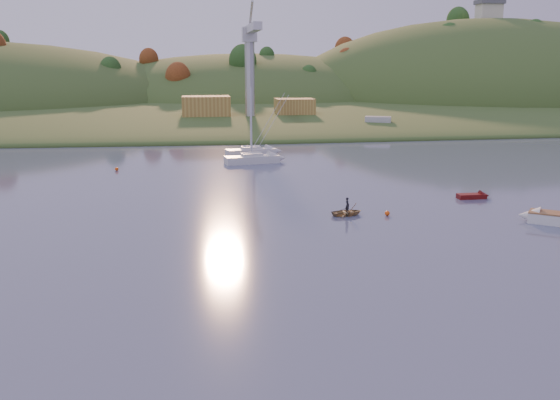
{
  "coord_description": "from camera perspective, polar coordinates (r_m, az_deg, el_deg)",
  "views": [
    {
      "loc": [
        -11.5,
        -23.77,
        14.96
      ],
      "look_at": [
        -3.33,
        33.74,
        2.05
      ],
      "focal_mm": 40.0,
      "sensor_mm": 36.0,
      "label": 1
    }
  ],
  "objects": [
    {
      "name": "far_shore",
      "position": [
        254.47,
        -5.56,
        9.1
      ],
      "size": [
        620.0,
        220.0,
        1.5
      ],
      "primitive_type": "cube",
      "color": "#345120",
      "rests_on": "ground"
    },
    {
      "name": "shore_slope",
      "position": [
        189.71,
        -4.63,
        7.96
      ],
      "size": [
        640.0,
        150.0,
        7.0
      ],
      "primitive_type": "ellipsoid",
      "color": "#345120",
      "rests_on": "ground"
    },
    {
      "name": "hill_center",
      "position": [
        235.23,
        -2.86,
        8.86
      ],
      "size": [
        140.0,
        120.0,
        36.0
      ],
      "primitive_type": "ellipsoid",
      "color": "#345120",
      "rests_on": "ground"
    },
    {
      "name": "hill_right",
      "position": [
        243.78,
        18.03,
        8.4
      ],
      "size": [
        150.0,
        130.0,
        60.0
      ],
      "primitive_type": "ellipsoid",
      "color": "#345120",
      "rests_on": "ground"
    },
    {
      "name": "hilltop_house",
      "position": [
        244.02,
        18.58,
        16.24
      ],
      "size": [
        9.0,
        7.0,
        6.45
      ],
      "color": "beige",
      "rests_on": "hill_right"
    },
    {
      "name": "hillside_trees",
      "position": [
        209.62,
        -4.98,
        8.39
      ],
      "size": [
        280.0,
        50.0,
        32.0
      ],
      "primitive_type": null,
      "color": "#1C4318",
      "rests_on": "ground"
    },
    {
      "name": "wharf",
      "position": [
        147.34,
        -1.64,
        7.16
      ],
      "size": [
        42.0,
        16.0,
        2.4
      ],
      "primitive_type": "cube",
      "color": "slate",
      "rests_on": "ground"
    },
    {
      "name": "shed_west",
      "position": [
        147.16,
        -6.78,
        8.48
      ],
      "size": [
        11.0,
        8.0,
        4.8
      ],
      "primitive_type": "cube",
      "color": "olive",
      "rests_on": "wharf"
    },
    {
      "name": "shed_east",
      "position": [
        150.16,
        1.34,
        8.49
      ],
      "size": [
        9.0,
        7.0,
        4.0
      ],
      "primitive_type": "cube",
      "color": "olive",
      "rests_on": "wharf"
    },
    {
      "name": "dock_crane",
      "position": [
        142.82,
        -2.74,
        13.4
      ],
      "size": [
        3.2,
        28.0,
        20.3
      ],
      "color": "#B7B7BC",
      "rests_on": "wharf"
    },
    {
      "name": "fishing_boat",
      "position": [
        64.07,
        23.94,
        -1.22
      ],
      "size": [
        6.54,
        5.61,
        4.23
      ],
      "rotation": [
        0.0,
        0.0,
        2.5
      ],
      "color": "silver",
      "rests_on": "ground"
    },
    {
      "name": "sailboat_near",
      "position": [
        94.08,
        -2.59,
        3.82
      ],
      "size": [
        8.42,
        3.83,
        11.27
      ],
      "rotation": [
        0.0,
        0.0,
        0.18
      ],
      "color": "silver",
      "rests_on": "ground"
    },
    {
      "name": "sailboat_far",
      "position": [
        101.91,
        -2.69,
        4.48
      ],
      "size": [
        8.32,
        3.77,
        11.13
      ],
      "rotation": [
        0.0,
        0.0,
        0.17
      ],
      "color": "silver",
      "rests_on": "ground"
    },
    {
      "name": "canoe",
      "position": [
        62.39,
        6.16,
        -1.11
      ],
      "size": [
        3.49,
        2.78,
        0.65
      ],
      "primitive_type": "imported",
      "rotation": [
        0.0,
        0.0,
        1.76
      ],
      "color": "#8F794E",
      "rests_on": "ground"
    },
    {
      "name": "paddler",
      "position": [
        62.28,
        6.17,
        -0.7
      ],
      "size": [
        0.48,
        0.63,
        1.57
      ],
      "primitive_type": "imported",
      "rotation": [
        0.0,
        0.0,
        1.76
      ],
      "color": "black",
      "rests_on": "ground"
    },
    {
      "name": "red_tender",
      "position": [
        73.24,
        17.6,
        0.36
      ],
      "size": [
        3.69,
        1.28,
        1.25
      ],
      "rotation": [
        0.0,
        0.0,
        0.01
      ],
      "color": "#540C0C",
      "rests_on": "ground"
    },
    {
      "name": "work_vessel",
      "position": [
        138.48,
        8.93,
        6.67
      ],
      "size": [
        13.79,
        8.72,
        3.34
      ],
      "rotation": [
        0.0,
        0.0,
        -0.34
      ],
      "color": "slate",
      "rests_on": "ground"
    },
    {
      "name": "buoy_1",
      "position": [
        62.79,
        9.78,
        -1.21
      ],
      "size": [
        0.5,
        0.5,
        0.5
      ],
      "primitive_type": "sphere",
      "color": "#F04E0C",
      "rests_on": "ground"
    },
    {
      "name": "buoy_3",
      "position": [
        90.47,
        -14.7,
        2.76
      ],
      "size": [
        0.5,
        0.5,
        0.5
      ],
      "primitive_type": "sphere",
      "color": "#F04E0C",
      "rests_on": "ground"
    }
  ]
}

